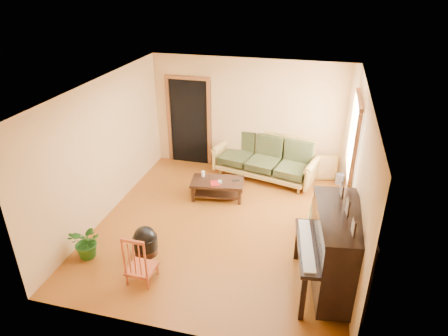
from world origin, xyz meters
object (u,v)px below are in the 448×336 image
(footstool, at_px, (146,244))
(potted_plant, at_px, (87,242))
(coffee_table, at_px, (218,189))
(armchair, at_px, (330,216))
(ceramic_crock, at_px, (340,179))
(red_chair, at_px, (140,257))
(piano, at_px, (336,253))
(sofa, at_px, (264,158))

(footstool, xyz_separation_m, potted_plant, (-0.88, -0.31, 0.10))
(coffee_table, xyz_separation_m, footstool, (-0.68, -2.08, -0.00))
(footstool, bearing_deg, potted_plant, -160.28)
(coffee_table, xyz_separation_m, potted_plant, (-1.55, -2.39, 0.10))
(coffee_table, relative_size, armchair, 1.16)
(coffee_table, relative_size, ceramic_crock, 4.70)
(coffee_table, bearing_deg, armchair, -21.46)
(red_chair, xyz_separation_m, ceramic_crock, (2.94, 3.92, -0.32))
(red_chair, bearing_deg, potted_plant, 166.72)
(ceramic_crock, height_order, potted_plant, potted_plant)
(ceramic_crock, bearing_deg, footstool, -133.51)
(footstool, height_order, ceramic_crock, footstool)
(armchair, distance_m, red_chair, 3.27)
(potted_plant, bearing_deg, piano, 3.54)
(armchair, bearing_deg, coffee_table, 158.90)
(armchair, relative_size, ceramic_crock, 4.06)
(footstool, xyz_separation_m, ceramic_crock, (3.15, 3.32, -0.08))
(footstool, relative_size, red_chair, 0.47)
(red_chair, bearing_deg, ceramic_crock, 54.39)
(coffee_table, bearing_deg, ceramic_crock, 26.65)
(piano, distance_m, red_chair, 2.87)
(ceramic_crock, bearing_deg, potted_plant, -137.95)
(piano, xyz_separation_m, ceramic_crock, (0.13, 3.39, -0.55))
(potted_plant, bearing_deg, sofa, 56.26)
(piano, bearing_deg, armchair, 85.52)
(coffee_table, bearing_deg, red_chair, -99.93)
(piano, distance_m, potted_plant, 3.93)
(armchair, xyz_separation_m, potted_plant, (-3.82, -1.50, -0.16))
(sofa, bearing_deg, footstool, -101.14)
(coffee_table, relative_size, footstool, 2.65)
(armchair, relative_size, piano, 0.62)
(sofa, relative_size, footstool, 5.65)
(footstool, distance_m, potted_plant, 0.94)
(sofa, distance_m, red_chair, 4.00)
(piano, xyz_separation_m, footstool, (-3.02, 0.07, -0.47))
(armchair, height_order, ceramic_crock, armchair)
(coffee_table, distance_m, ceramic_crock, 2.77)
(footstool, distance_m, red_chair, 0.68)
(piano, distance_m, ceramic_crock, 3.44)
(ceramic_crock, bearing_deg, armchair, -95.48)
(sofa, distance_m, ceramic_crock, 1.73)
(coffee_table, relative_size, potted_plant, 1.80)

